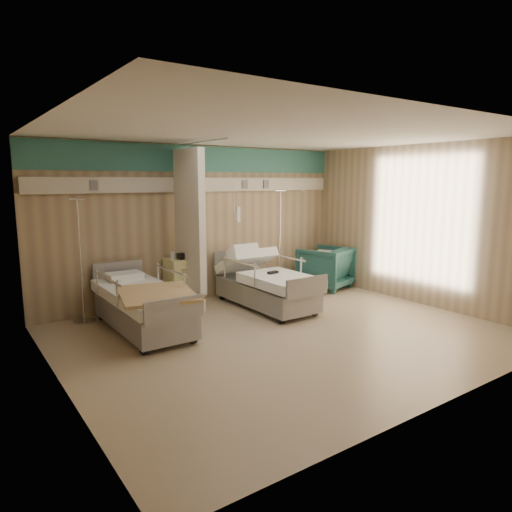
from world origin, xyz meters
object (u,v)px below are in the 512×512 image
at_px(iv_stand_right, 280,272).
at_px(bedside_cabinet, 182,282).
at_px(bed_left, 144,310).
at_px(bed_right, 266,290).
at_px(iv_stand_left, 83,298).
at_px(visitor_armchair, 326,267).

bearing_deg(iv_stand_right, bedside_cabinet, 174.35).
bearing_deg(bedside_cabinet, bed_left, -139.40).
xyz_separation_m(bed_right, iv_stand_left, (-2.81, 0.93, 0.08)).
bearing_deg(visitor_armchair, bed_left, -10.89).
distance_m(bedside_cabinet, iv_stand_right, 2.00).
distance_m(bed_left, bedside_cabinet, 1.39).
bearing_deg(visitor_armchair, iv_stand_left, -23.15).
bearing_deg(iv_stand_right, bed_left, -167.01).
relative_size(visitor_armchair, iv_stand_left, 0.49).
relative_size(bed_right, visitor_armchair, 2.31).
xyz_separation_m(bed_right, bedside_cabinet, (-1.15, 0.90, 0.11)).
distance_m(bed_left, iv_stand_left, 1.11).
bearing_deg(iv_stand_right, visitor_armchair, -12.96).
bearing_deg(visitor_armchair, iv_stand_right, -30.49).
xyz_separation_m(bedside_cabinet, iv_stand_left, (-1.66, 0.03, -0.03)).
xyz_separation_m(bed_right, visitor_armchair, (1.85, 0.47, 0.11)).
bearing_deg(iv_stand_left, bedside_cabinet, -1.01).
xyz_separation_m(bed_left, visitor_armchair, (4.05, 0.47, 0.11)).
bearing_deg(bed_right, iv_stand_left, 161.69).
xyz_separation_m(bed_left, iv_stand_right, (3.05, 0.70, 0.09)).
relative_size(bed_left, iv_stand_left, 1.13).
bearing_deg(bed_left, iv_stand_left, 123.20).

